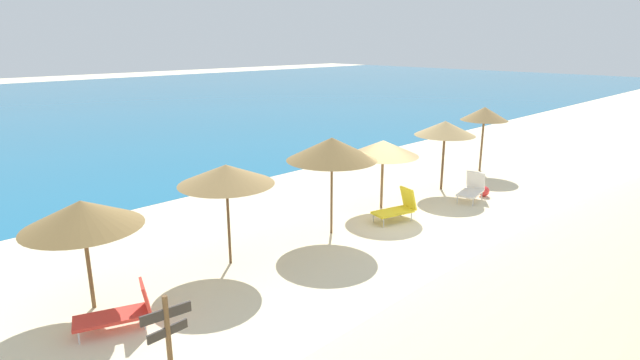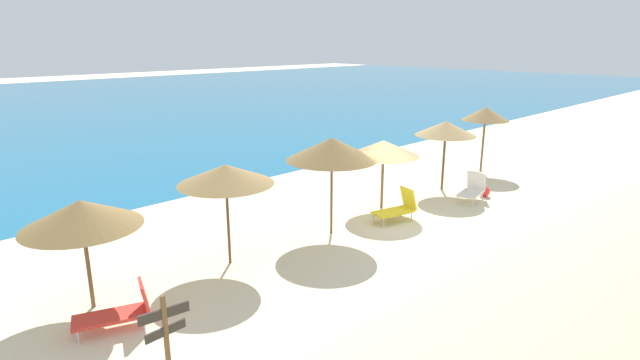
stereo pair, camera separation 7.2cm
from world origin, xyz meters
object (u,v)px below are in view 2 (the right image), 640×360
(beach_umbrella_1, at_px, (226,174))
(wooden_signpost, at_px, (166,335))
(beach_umbrella_3, at_px, (383,148))
(beach_umbrella_4, at_px, (446,128))
(beach_umbrella_5, at_px, (486,114))
(beach_umbrella_0, at_px, (81,214))
(lounge_chair_1, at_px, (472,189))
(lounge_chair_2, at_px, (398,208))
(beach_umbrella_2, at_px, (332,149))
(beach_ball, at_px, (485,191))
(lounge_chair_0, at_px, (120,311))

(beach_umbrella_1, bearing_deg, wooden_signpost, -135.83)
(beach_umbrella_3, distance_m, beach_umbrella_4, 3.45)
(beach_umbrella_5, xyz_separation_m, wooden_signpost, (-17.20, -3.69, -1.51))
(beach_umbrella_4, bearing_deg, beach_umbrella_0, 178.29)
(lounge_chair_1, bearing_deg, lounge_chair_2, 69.52)
(beach_umbrella_2, xyz_separation_m, beach_ball, (6.77, -1.43, -2.42))
(beach_umbrella_0, relative_size, beach_ball, 6.28)
(beach_umbrella_5, distance_m, wooden_signpost, 17.66)
(lounge_chair_0, xyz_separation_m, beach_ball, (13.57, -0.78, -0.18))
(beach_umbrella_4, relative_size, lounge_chair_2, 1.78)
(beach_umbrella_1, height_order, beach_umbrella_3, beach_umbrella_1)
(beach_umbrella_3, relative_size, beach_umbrella_4, 0.90)
(beach_umbrella_1, height_order, beach_umbrella_2, beach_umbrella_2)
(beach_umbrella_2, height_order, lounge_chair_2, beach_umbrella_2)
(lounge_chair_1, bearing_deg, beach_umbrella_2, 66.08)
(beach_umbrella_2, relative_size, lounge_chair_1, 2.14)
(wooden_signpost, bearing_deg, beach_umbrella_1, 51.55)
(beach_umbrella_2, relative_size, beach_ball, 7.51)
(beach_umbrella_0, distance_m, lounge_chair_2, 9.47)
(beach_umbrella_4, height_order, lounge_chair_2, beach_umbrella_4)
(beach_umbrella_0, xyz_separation_m, beach_umbrella_1, (3.46, -0.21, 0.24))
(beach_umbrella_0, bearing_deg, beach_umbrella_5, -0.05)
(beach_umbrella_4, relative_size, beach_umbrella_5, 0.95)
(beach_umbrella_1, height_order, beach_umbrella_5, beach_umbrella_5)
(beach_umbrella_0, height_order, beach_umbrella_4, beach_umbrella_4)
(beach_umbrella_1, bearing_deg, lounge_chair_1, -10.25)
(beach_umbrella_2, height_order, beach_ball, beach_umbrella_2)
(beach_umbrella_5, height_order, wooden_signpost, beach_umbrella_5)
(lounge_chair_1, relative_size, lounge_chair_2, 0.91)
(lounge_chair_0, height_order, lounge_chair_2, lounge_chair_2)
(beach_umbrella_0, xyz_separation_m, beach_ball, (13.66, -2.02, -1.98))
(beach_umbrella_4, bearing_deg, lounge_chair_1, -104.41)
(beach_umbrella_4, relative_size, lounge_chair_0, 1.69)
(beach_umbrella_3, height_order, beach_ball, beach_umbrella_3)
(beach_ball, bearing_deg, beach_umbrella_3, 153.58)
(lounge_chair_2, height_order, wooden_signpost, wooden_signpost)
(beach_umbrella_1, xyz_separation_m, beach_ball, (10.20, -1.81, -2.22))
(lounge_chair_0, xyz_separation_m, wooden_signpost, (-0.22, -2.46, 0.68))
(beach_umbrella_4, height_order, beach_ball, beach_umbrella_4)
(beach_umbrella_0, distance_m, lounge_chair_0, 2.19)
(beach_umbrella_2, distance_m, wooden_signpost, 7.84)
(beach_umbrella_3, distance_m, wooden_signpost, 10.67)
(beach_umbrella_2, xyz_separation_m, beach_umbrella_4, (6.41, 0.19, -0.19))
(beach_umbrella_5, distance_m, lounge_chair_0, 17.17)
(lounge_chair_0, bearing_deg, beach_ball, -72.71)
(beach_umbrella_5, relative_size, wooden_signpost, 1.62)
(lounge_chair_0, height_order, beach_ball, lounge_chair_0)
(beach_umbrella_1, height_order, lounge_chair_1, beach_umbrella_1)
(beach_umbrella_3, bearing_deg, beach_umbrella_5, 0.99)
(beach_umbrella_0, height_order, beach_umbrella_5, beach_umbrella_5)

